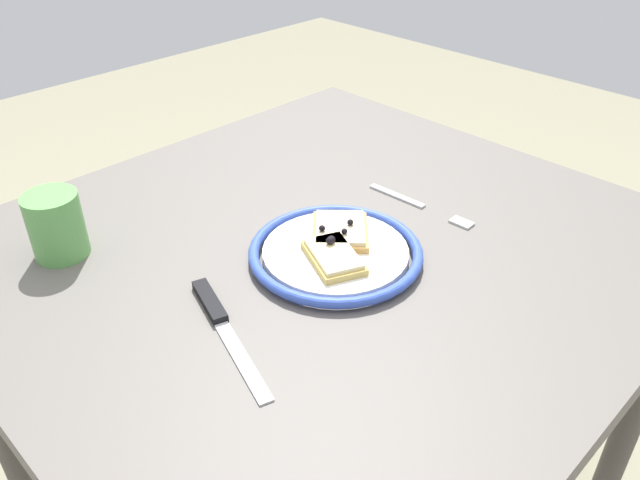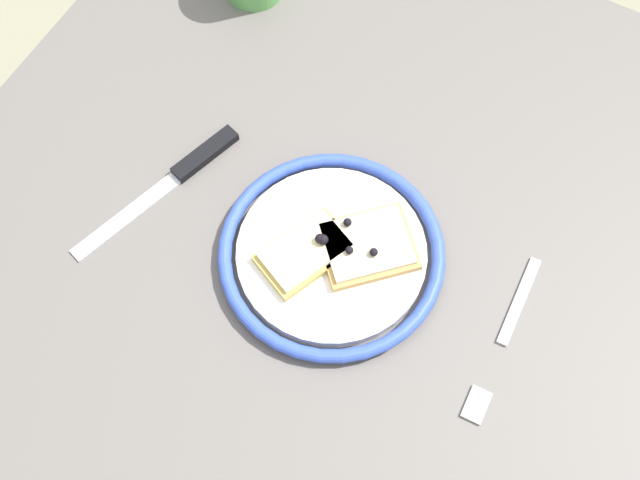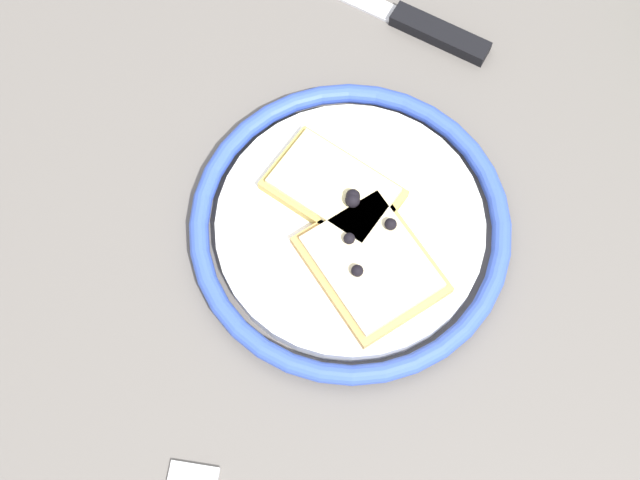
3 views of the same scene
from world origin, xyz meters
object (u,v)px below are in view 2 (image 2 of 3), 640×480
Objects in this scene: pizza_slice_near at (367,245)px; pizza_slice_far at (306,252)px; knife at (185,169)px; dining_table at (361,263)px; plate at (331,253)px; fork at (504,338)px.

pizza_slice_far is at bearing 35.52° from pizza_slice_near.
pizza_slice_far reaches higher than pizza_slice_near.
pizza_slice_far is at bearing 169.99° from knife.
dining_table is 0.11m from pizza_slice_near.
pizza_slice_far reaches higher than knife.
pizza_slice_near reaches higher than dining_table.
dining_table is 0.11m from plate.
pizza_slice_near is (-0.03, -0.02, 0.01)m from plate.
pizza_slice_near is at bearing -5.60° from fork.
plate is 0.04m from pizza_slice_near.
plate is at bearing 64.68° from dining_table.
pizza_slice_near is at bearing 119.61° from dining_table.
plate is 2.15× the size of pizza_slice_far.
pizza_slice_far is 0.19m from knife.
dining_table is 4.23× the size of knife.
dining_table is at bearing -172.71° from knife.
pizza_slice_near reaches higher than knife.
pizza_slice_far is 0.51× the size of knife.
pizza_slice_near is 0.18m from fork.
plate is 0.21m from fork.
plate is at bearing 33.99° from pizza_slice_near.
dining_table is 3.89× the size of plate.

